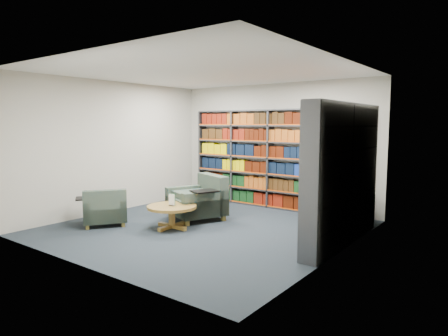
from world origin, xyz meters
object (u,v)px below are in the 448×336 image
Objects in this scene: coffee_table at (172,210)px; chair_teal_left at (201,201)px; chair_green_right at (335,203)px; chair_teal_front at (105,210)px.

chair_teal_left is at bearing 94.80° from coffee_table.
chair_teal_left is 0.91× the size of chair_green_right.
chair_green_right is (2.26, 1.34, 0.01)m from chair_teal_left.
chair_teal_left reaches higher than chair_teal_front.
coffee_table is at bearing 26.18° from chair_teal_front.
chair_teal_front reaches higher than coffee_table.
chair_green_right is at bearing 45.80° from coffee_table.
chair_teal_front is (-1.11, -1.48, -0.07)m from chair_teal_left.
chair_teal_left is at bearing 53.22° from chair_teal_front.
coffee_table is (0.08, -0.90, -0.01)m from chair_teal_left.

